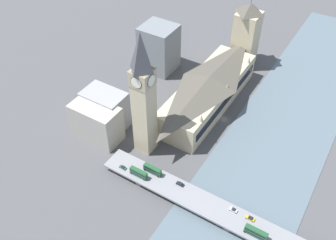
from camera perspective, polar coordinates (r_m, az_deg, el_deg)
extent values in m
plane|color=#4C4C4F|center=(247.24, 8.59, 0.08)|extent=(600.00, 600.00, 0.00)
cube|color=slate|center=(240.52, 16.31, -2.95)|extent=(59.76, 360.00, 0.30)
cube|color=#C1B28E|center=(251.83, 6.13, 4.01)|extent=(27.60, 92.48, 18.13)
cube|color=black|center=(247.19, 9.02, 3.08)|extent=(0.40, 85.08, 5.44)
pyramid|color=#514C42|center=(244.74, 6.33, 6.13)|extent=(27.05, 90.63, 5.17)
cone|color=tan|center=(268.22, 12.25, 8.97)|extent=(2.20, 2.20, 5.00)
cone|color=tan|center=(240.92, 9.05, 5.12)|extent=(2.20, 2.20, 5.00)
cone|color=tan|center=(215.92, 5.12, 0.32)|extent=(2.20, 2.20, 5.00)
cube|color=#C1B28E|center=(207.47, -3.63, 1.20)|extent=(10.22, 10.22, 56.82)
cube|color=tan|center=(192.52, -3.93, 6.51)|extent=(10.84, 10.84, 9.20)
cylinder|color=black|center=(190.03, -2.62, 6.02)|extent=(0.50, 6.73, 6.73)
cylinder|color=silver|center=(189.98, -2.59, 6.01)|extent=(0.62, 6.23, 6.23)
cylinder|color=black|center=(195.11, -5.22, 6.98)|extent=(0.50, 6.73, 6.73)
cylinder|color=silver|center=(195.17, -5.25, 6.99)|extent=(0.62, 6.23, 6.23)
cylinder|color=black|center=(195.99, -3.05, 7.29)|extent=(6.73, 0.50, 6.73)
cylinder|color=silver|center=(196.06, -3.03, 7.31)|extent=(6.23, 0.62, 6.23)
cylinder|color=black|center=(189.13, -4.85, 5.69)|extent=(6.73, 0.50, 6.73)
cylinder|color=silver|center=(189.07, -4.87, 5.67)|extent=(6.23, 0.62, 6.23)
pyramid|color=#424247|center=(183.91, -4.16, 10.34)|extent=(10.43, 10.43, 21.35)
cube|color=#C1B28E|center=(290.39, 11.70, 11.97)|extent=(16.59, 16.59, 42.03)
pyramid|color=#514C42|center=(278.86, 12.43, 16.32)|extent=(16.59, 16.59, 7.47)
cylinder|color=#333338|center=(276.44, 12.61, 17.38)|extent=(0.30, 0.30, 4.00)
cube|color=slate|center=(196.52, 9.67, -14.84)|extent=(3.00, 12.15, 3.47)
cube|color=slate|center=(210.49, -3.64, -8.57)|extent=(3.00, 12.15, 3.47)
cube|color=gray|center=(194.58, 9.75, -14.47)|extent=(151.52, 14.29, 1.20)
cube|color=#235B33|center=(189.60, 13.20, -16.54)|extent=(11.36, 2.50, 1.98)
cube|color=black|center=(189.26, 13.22, -16.48)|extent=(10.22, 2.56, 0.87)
cube|color=#235B33|center=(187.78, 13.31, -16.21)|extent=(11.13, 2.50, 2.33)
cube|color=black|center=(187.68, 13.31, -16.19)|extent=(10.22, 2.56, 1.12)
cube|color=#1E4E2B|center=(186.74, 13.37, -16.01)|extent=(11.02, 2.38, 0.16)
cylinder|color=black|center=(191.36, 11.90, -15.84)|extent=(1.01, 0.28, 1.01)
cylinder|color=black|center=(190.16, 11.62, -16.36)|extent=(1.01, 0.28, 1.01)
cylinder|color=black|center=(190.67, 14.66, -16.98)|extent=(1.01, 0.28, 1.01)
cube|color=#235B33|center=(206.11, -4.48, -8.24)|extent=(10.53, 2.43, 1.90)
cube|color=black|center=(205.81, -4.48, -8.17)|extent=(9.47, 2.49, 0.84)
cube|color=#235B33|center=(204.51, -4.51, -7.87)|extent=(10.32, 2.43, 2.23)
cube|color=black|center=(204.43, -4.51, -7.85)|extent=(9.47, 2.49, 1.07)
cube|color=#1E4E2B|center=(203.59, -4.53, -7.66)|extent=(10.21, 2.31, 0.16)
cylinder|color=black|center=(209.08, -5.29, -7.68)|extent=(1.07, 0.28, 1.07)
cylinder|color=black|center=(208.00, -5.65, -8.07)|extent=(1.07, 0.28, 1.07)
cylinder|color=black|center=(205.66, -3.30, -8.68)|extent=(1.07, 0.28, 1.07)
cylinder|color=black|center=(204.56, -3.65, -9.09)|extent=(1.07, 0.28, 1.07)
cube|color=#235B33|center=(207.08, -2.37, -7.77)|extent=(10.76, 2.42, 1.84)
cube|color=black|center=(206.80, -2.37, -7.70)|extent=(9.69, 2.48, 0.81)
cube|color=#235B33|center=(205.54, -2.38, -7.41)|extent=(10.55, 2.42, 2.16)
cube|color=black|center=(205.46, -2.38, -7.39)|extent=(9.69, 2.48, 1.04)
cube|color=#1E4E2B|center=(204.65, -2.39, -7.20)|extent=(10.44, 2.30, 0.16)
cylinder|color=black|center=(209.95, -3.22, -7.21)|extent=(1.16, 0.28, 1.16)
cylinder|color=black|center=(208.82, -3.56, -7.60)|extent=(1.16, 0.28, 1.16)
cylinder|color=black|center=(206.73, -1.18, -8.20)|extent=(1.16, 0.28, 1.16)
cylinder|color=black|center=(205.58, -1.51, -8.61)|extent=(1.16, 0.28, 1.16)
cube|color=#2D5638|center=(211.15, -6.89, -7.20)|extent=(4.24, 1.87, 0.56)
cube|color=black|center=(210.71, -6.88, -7.12)|extent=(2.21, 1.69, 0.44)
cylinder|color=black|center=(212.44, -7.12, -6.89)|extent=(0.61, 0.22, 0.61)
cylinder|color=black|center=(211.63, -7.40, -7.19)|extent=(0.61, 0.22, 0.61)
cylinder|color=black|center=(210.97, -6.38, -7.27)|extent=(0.61, 0.22, 0.61)
cylinder|color=black|center=(210.16, -6.66, -7.57)|extent=(0.61, 0.22, 0.61)
cube|color=gold|center=(194.63, 12.41, -14.44)|extent=(4.45, 1.83, 0.63)
cube|color=black|center=(194.11, 12.47, -14.36)|extent=(2.31, 1.65, 0.59)
cylinder|color=black|center=(195.45, 12.01, -14.09)|extent=(0.66, 0.22, 0.66)
cylinder|color=black|center=(194.54, 11.81, -14.45)|extent=(0.66, 0.22, 0.66)
cylinder|color=black|center=(195.11, 12.98, -14.50)|extent=(0.66, 0.22, 0.66)
cylinder|color=black|center=(194.19, 12.80, -14.86)|extent=(0.66, 0.22, 0.66)
cube|color=black|center=(202.55, 1.86, -9.73)|extent=(4.33, 1.88, 0.57)
cube|color=black|center=(202.07, 1.89, -9.64)|extent=(2.25, 1.70, 0.56)
cylinder|color=black|center=(203.65, 1.57, -9.40)|extent=(0.70, 0.22, 0.70)
cylinder|color=black|center=(202.75, 1.32, -9.73)|extent=(0.70, 0.22, 0.70)
cylinder|color=black|center=(202.67, 2.40, -9.79)|extent=(0.70, 0.22, 0.70)
cylinder|color=black|center=(201.76, 2.15, -10.12)|extent=(0.70, 0.22, 0.70)
cube|color=silver|center=(195.76, 9.94, -13.35)|extent=(3.97, 1.89, 0.71)
cube|color=black|center=(195.27, 9.99, -13.27)|extent=(2.07, 1.70, 0.43)
cylinder|color=black|center=(196.67, 9.62, -13.04)|extent=(0.64, 0.22, 0.64)
cylinder|color=black|center=(195.73, 9.40, -13.40)|extent=(0.64, 0.22, 0.64)
cylinder|color=black|center=(196.23, 10.45, -13.40)|extent=(0.64, 0.22, 0.64)
cylinder|color=black|center=(195.29, 10.24, -13.76)|extent=(0.64, 0.22, 0.64)
cube|color=#939399|center=(236.35, -9.50, 1.64)|extent=(26.43, 17.07, 24.99)
cube|color=slate|center=(280.89, -1.39, 10.90)|extent=(24.33, 22.76, 34.93)
cube|color=#A39E93|center=(229.19, -10.83, -0.34)|extent=(29.64, 16.11, 23.86)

